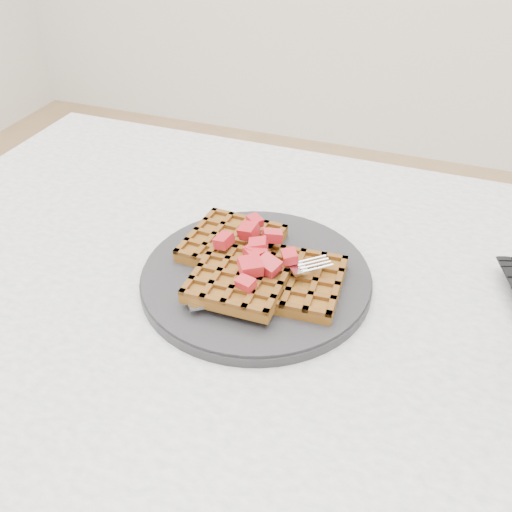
% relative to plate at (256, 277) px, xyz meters
% --- Properties ---
extents(table, '(1.20, 0.80, 0.75)m').
position_rel_plate_xyz_m(table, '(0.08, -0.03, -0.12)').
color(table, silver).
rests_on(table, ground).
extents(plate, '(0.28, 0.28, 0.02)m').
position_rel_plate_xyz_m(plate, '(0.00, 0.00, 0.00)').
color(plate, black).
rests_on(plate, table).
extents(waffles, '(0.21, 0.18, 0.03)m').
position_rel_plate_xyz_m(waffles, '(0.00, -0.00, 0.02)').
color(waffles, brown).
rests_on(waffles, plate).
extents(strawberry_pile, '(0.15, 0.15, 0.02)m').
position_rel_plate_xyz_m(strawberry_pile, '(0.00, 0.00, 0.05)').
color(strawberry_pile, maroon).
rests_on(strawberry_pile, waffles).
extents(fork, '(0.15, 0.14, 0.02)m').
position_rel_plate_xyz_m(fork, '(0.03, -0.03, 0.02)').
color(fork, silver).
rests_on(fork, plate).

